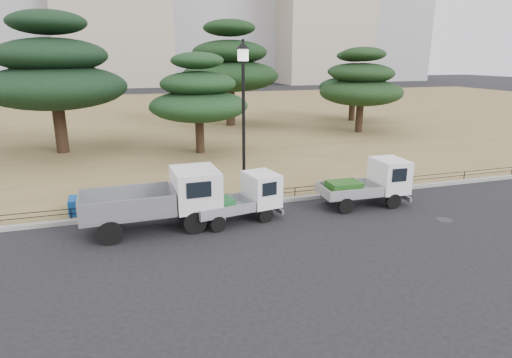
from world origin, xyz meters
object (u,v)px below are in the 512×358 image
object	(u,v)px
truck_kei_front	(243,198)
truck_kei_rear	(370,183)
truck_large	(160,198)
tarp_pile	(88,203)
street_lamp	(243,97)

from	to	relation	value
truck_kei_front	truck_kei_rear	size ratio (longest dim) A/B	0.95
truck_kei_rear	truck_large	bearing A→B (deg)	-178.48
tarp_pile	truck_kei_front	bearing A→B (deg)	-21.63
truck_large	truck_kei_rear	world-z (taller)	truck_large
truck_large	street_lamp	xyz separation A→B (m)	(3.57, 1.71, 3.30)
truck_kei_front	tarp_pile	bearing A→B (deg)	147.50
truck_kei_rear	truck_kei_front	bearing A→B (deg)	-177.59
truck_kei_rear	tarp_pile	xyz separation A→B (m)	(-11.13, 2.13, -0.45)
street_lamp	tarp_pile	size ratio (longest dim) A/B	4.77
truck_large	truck_kei_rear	bearing A→B (deg)	-1.95
truck_kei_front	street_lamp	distance (m)	4.06
truck_large	truck_kei_front	xyz separation A→B (m)	(3.01, -0.08, -0.30)
truck_kei_front	truck_kei_rear	distance (m)	5.50
truck_kei_rear	street_lamp	xyz separation A→B (m)	(-4.93, 1.69, 3.52)
truck_large	tarp_pile	world-z (taller)	truck_large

